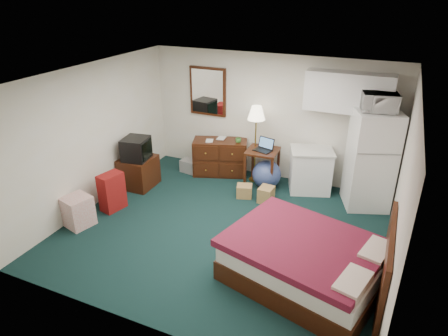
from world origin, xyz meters
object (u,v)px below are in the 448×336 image
at_px(fridge, 371,160).
at_px(tv_stand, 139,172).
at_px(floor_lamp, 255,144).
at_px(desk, 262,168).
at_px(kitchen_counter, 310,171).
at_px(suitcase, 112,192).
at_px(dresser, 220,157).
at_px(bed, 305,261).

distance_m(fridge, tv_stand, 4.35).
xyz_separation_m(floor_lamp, desk, (0.20, -0.14, -0.41)).
distance_m(floor_lamp, fridge, 2.18).
height_order(kitchen_counter, suitcase, kitchen_counter).
bearing_deg(suitcase, kitchen_counter, 47.64).
height_order(dresser, suitcase, dresser).
xyz_separation_m(dresser, floor_lamp, (0.77, 0.00, 0.41)).
bearing_deg(dresser, suitcase, -138.17).
xyz_separation_m(dresser, tv_stand, (-1.25, -1.15, -0.08)).
bearing_deg(kitchen_counter, bed, -98.01).
bearing_deg(fridge, tv_stand, 174.17).
distance_m(fridge, suitcase, 4.58).
xyz_separation_m(kitchen_counter, tv_stand, (-3.14, -1.17, -0.11)).
relative_size(kitchen_counter, fridge, 0.46).
xyz_separation_m(floor_lamp, tv_stand, (-2.01, -1.15, -0.48)).
height_order(floor_lamp, desk, floor_lamp).
height_order(bed, suitcase, suitcase).
bearing_deg(dresser, fridge, -21.59).
relative_size(dresser, suitcase, 1.61).
bearing_deg(tv_stand, floor_lamp, 28.70).
height_order(kitchen_counter, bed, kitchen_counter).
relative_size(fridge, bed, 0.91).
xyz_separation_m(fridge, suitcase, (-4.09, -1.98, -0.54)).
distance_m(desk, suitcase, 2.89).
distance_m(floor_lamp, kitchen_counter, 1.19).
relative_size(desk, kitchen_counter, 0.92).
relative_size(floor_lamp, kitchen_counter, 1.91).
bearing_deg(kitchen_counter, desk, 169.95).
xyz_separation_m(floor_lamp, fridge, (2.17, -0.11, 0.10)).
relative_size(floor_lamp, bed, 0.81).
relative_size(desk, suitcase, 1.10).
distance_m(kitchen_counter, suitcase, 3.70).
distance_m(bed, suitcase, 3.60).
bearing_deg(tv_stand, desk, 23.56).
bearing_deg(suitcase, bed, 4.97).
xyz_separation_m(dresser, bed, (2.41, -2.59, -0.07)).
bearing_deg(floor_lamp, suitcase, -132.45).
bearing_deg(fridge, bed, -121.73).
bearing_deg(bed, kitchen_counter, 116.22).
relative_size(fridge, suitcase, 2.59).
xyz_separation_m(floor_lamp, kitchen_counter, (1.13, 0.01, -0.37)).
bearing_deg(desk, floor_lamp, 142.54).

